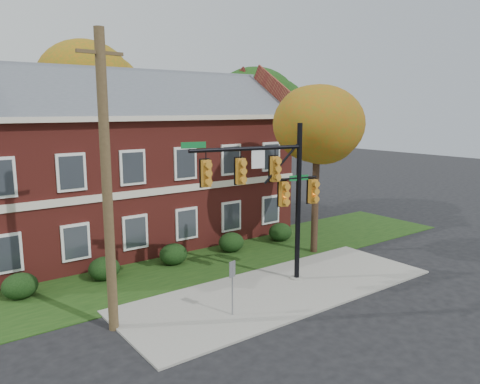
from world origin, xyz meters
TOP-DOWN VIEW (x-y plane):
  - ground at (0.00, 0.00)m, footprint 120.00×120.00m
  - sidewalk at (0.00, 1.00)m, footprint 14.00×5.00m
  - grass_strip at (0.00, 6.00)m, footprint 30.00×6.00m
  - apartment_building at (-2.00, 11.95)m, footprint 18.80×8.80m
  - hedge_far_left at (-9.00, 6.70)m, footprint 1.40×1.26m
  - hedge_left at (-5.50, 6.70)m, footprint 1.40×1.26m
  - hedge_center at (-2.00, 6.70)m, footprint 1.40×1.26m
  - hedge_right at (1.50, 6.70)m, footprint 1.40×1.26m
  - hedge_far_right at (5.00, 6.70)m, footprint 1.40×1.26m
  - tree_near_right at (5.22, 3.87)m, footprint 4.50×4.25m
  - tree_right_rear at (9.31, 12.81)m, footprint 6.30×5.95m
  - tree_far_rear at (-0.66, 19.79)m, footprint 6.84×6.46m
  - traffic_signal at (0.13, 1.72)m, footprint 6.18×1.32m
  - utility_pole at (-7.00, 1.86)m, footprint 1.57×0.37m
  - sign_post at (-3.11, 0.20)m, footprint 0.31×0.12m

SIDE VIEW (x-z plane):
  - ground at x=0.00m, z-range 0.00..0.00m
  - grass_strip at x=0.00m, z-range 0.00..0.04m
  - sidewalk at x=0.00m, z-range 0.00..0.08m
  - hedge_far_left at x=-9.00m, z-range 0.00..1.05m
  - hedge_left at x=-5.50m, z-range 0.00..1.05m
  - hedge_center at x=-2.00m, z-range 0.00..1.05m
  - hedge_right at x=1.50m, z-range 0.00..1.05m
  - hedge_far_right at x=5.00m, z-range 0.00..1.05m
  - sign_post at x=-3.11m, z-range 0.38..2.51m
  - traffic_signal at x=0.13m, z-range 0.84..7.83m
  - apartment_building at x=-2.00m, z-range 0.12..9.86m
  - utility_pole at x=-7.00m, z-range 0.07..10.16m
  - tree_near_right at x=5.22m, z-range 2.38..10.96m
  - tree_right_rear at x=9.31m, z-range 2.81..13.43m
  - tree_far_rear at x=-0.66m, z-range 3.08..14.60m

